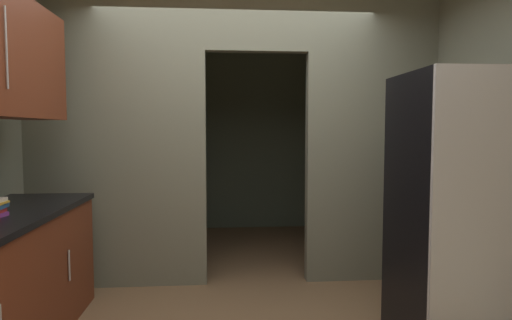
% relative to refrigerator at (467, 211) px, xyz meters
% --- Properties ---
extents(kitchen_partition, '(3.75, 0.12, 2.78)m').
position_rel_refrigerator_xyz_m(kitchen_partition, '(-1.51, 1.30, 0.57)').
color(kitchen_partition, gray).
rests_on(kitchen_partition, ground).
extents(adjoining_room_shell, '(3.75, 2.38, 2.78)m').
position_rel_refrigerator_xyz_m(adjoining_room_shell, '(-1.46, 2.99, 0.49)').
color(adjoining_room_shell, slate).
rests_on(adjoining_room_shell, ground).
extents(refrigerator, '(0.84, 0.76, 1.79)m').
position_rel_refrigerator_xyz_m(refrigerator, '(0.00, 0.00, 0.00)').
color(refrigerator, black).
rests_on(refrigerator, ground).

